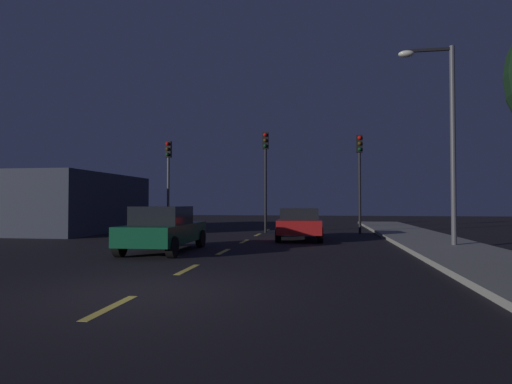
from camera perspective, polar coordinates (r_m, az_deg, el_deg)
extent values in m
plane|color=black|center=(14.86, -3.84, -7.71)|extent=(80.00, 80.00, 0.00)
cube|color=gray|center=(15.10, 25.38, -7.18)|extent=(3.00, 40.00, 0.15)
cube|color=#EACC4C|center=(7.19, -18.84, -14.37)|extent=(0.16, 1.60, 0.01)
cube|color=#EACC4C|center=(10.65, -9.14, -10.17)|extent=(0.16, 1.60, 0.01)
cube|color=#EACC4C|center=(14.28, -4.38, -7.95)|extent=(0.16, 1.60, 0.01)
cube|color=#EACC4C|center=(17.98, -1.58, -6.61)|extent=(0.16, 1.60, 0.01)
cube|color=#EACC4C|center=(21.72, 0.25, -5.72)|extent=(0.16, 1.60, 0.01)
cube|color=#EACC4C|center=(25.47, 1.53, -5.09)|extent=(0.16, 1.60, 0.01)
cylinder|color=#4C4C51|center=(24.33, -11.65, 0.73)|extent=(0.14, 0.14, 5.06)
cube|color=black|center=(24.50, -11.62, 5.60)|extent=(0.32, 0.24, 0.90)
sphere|color=red|center=(24.39, -11.75, 6.34)|extent=(0.20, 0.20, 0.20)
sphere|color=#3F2D0C|center=(24.35, -11.76, 5.64)|extent=(0.20, 0.20, 0.20)
sphere|color=#0C3319|center=(24.31, -11.76, 4.94)|extent=(0.20, 0.20, 0.20)
cylinder|color=black|center=(23.00, 1.29, 1.28)|extent=(0.14, 0.14, 5.43)
cube|color=black|center=(23.21, 1.28, 6.87)|extent=(0.32, 0.24, 0.90)
sphere|color=red|center=(23.10, 1.23, 7.66)|extent=(0.20, 0.20, 0.20)
sphere|color=#3F2D0C|center=(23.06, 1.23, 6.93)|extent=(0.20, 0.20, 0.20)
sphere|color=#0C3319|center=(23.02, 1.23, 6.19)|extent=(0.20, 0.20, 0.20)
cylinder|color=black|center=(22.87, 13.68, 0.99)|extent=(0.14, 0.14, 5.15)
cube|color=black|center=(23.06, 13.65, 6.28)|extent=(0.32, 0.24, 0.90)
sphere|color=red|center=(22.94, 13.68, 7.07)|extent=(0.20, 0.20, 0.20)
sphere|color=#3F2D0C|center=(22.90, 13.69, 6.33)|extent=(0.20, 0.20, 0.20)
sphere|color=#0C3319|center=(22.86, 13.69, 5.59)|extent=(0.20, 0.20, 0.20)
cube|color=#B21919|center=(18.91, 5.84, -4.51)|extent=(1.97, 3.99, 0.58)
cube|color=black|center=(18.69, 5.83, -2.91)|extent=(1.67, 1.83, 0.49)
cylinder|color=black|center=(20.36, 3.49, -5.11)|extent=(0.24, 0.65, 0.64)
cylinder|color=black|center=(20.34, 8.30, -5.10)|extent=(0.24, 0.65, 0.64)
cylinder|color=black|center=(17.55, 2.99, -5.70)|extent=(0.24, 0.65, 0.64)
cylinder|color=black|center=(17.53, 8.57, -5.69)|extent=(0.24, 0.65, 0.64)
cube|color=#0F4C2D|center=(14.49, -12.16, -5.38)|extent=(1.81, 4.23, 0.60)
cube|color=black|center=(14.27, -12.44, -3.06)|extent=(1.56, 1.91, 0.58)
cylinder|color=black|center=(16.25, -12.97, -6.00)|extent=(0.23, 0.64, 0.64)
cylinder|color=black|center=(15.74, -7.41, -6.18)|extent=(0.23, 0.64, 0.64)
cylinder|color=black|center=(13.41, -17.76, -6.95)|extent=(0.23, 0.64, 0.64)
cylinder|color=black|center=(12.79, -11.14, -7.26)|extent=(0.23, 0.64, 0.64)
cylinder|color=#4C4C51|center=(16.60, 24.83, 5.49)|extent=(0.18, 0.18, 7.18)
cube|color=black|center=(17.18, 22.10, 17.18)|extent=(1.55, 0.10, 0.10)
ellipsoid|color=silver|center=(16.99, 19.44, 17.01)|extent=(0.56, 0.36, 0.24)
cube|color=#333847|center=(26.17, -23.87, -1.37)|extent=(5.81, 8.92, 3.20)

